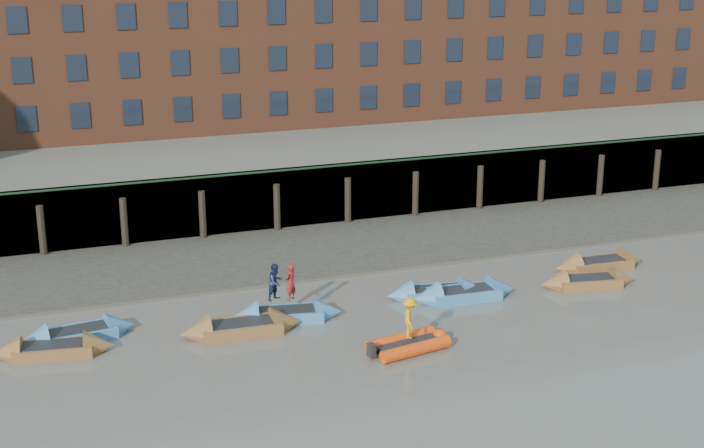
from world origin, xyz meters
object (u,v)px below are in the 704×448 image
rowboat_7 (599,264)px  rowboat_2 (241,328)px  person_rower_a (291,282)px  person_rib_crew (410,318)px  rowboat_3 (286,315)px  rowboat_4 (437,293)px  person_rower_b (276,282)px  rowboat_1 (78,334)px  rowboat_6 (588,282)px  rowboat_0 (53,350)px  rib_tender (411,344)px  rowboat_5 (464,294)px

rowboat_7 → rowboat_2: bearing=-171.7°
rowboat_2 → person_rower_a: bearing=19.4°
rowboat_7 → person_rib_crew: bearing=-153.1°
rowboat_2 → rowboat_3: bearing=22.4°
rowboat_4 → person_rower_b: size_ratio=2.94×
rowboat_1 → rowboat_6: bearing=-11.8°
rowboat_1 → person_rower_a: (8.56, -0.91, 1.45)m
rowboat_7 → rowboat_3: bearing=-173.7°
rowboat_6 → person_rower_b: (-14.40, 0.99, 1.47)m
rowboat_4 → rowboat_7: size_ratio=0.97×
rowboat_3 → person_rower_b: person_rower_b is taller
rowboat_0 → rowboat_2: bearing=4.9°
rowboat_4 → rib_tender: 5.64m
rowboat_5 → person_rower_b: size_ratio=3.09×
rowboat_4 → rib_tender: rowboat_4 is taller
rowboat_1 → rowboat_4: (15.32, -0.63, -0.01)m
person_rower_a → rib_tender: bearing=89.8°
rowboat_2 → rowboat_6: size_ratio=1.09×
rowboat_2 → rowboat_7: (17.95, 1.78, -0.01)m
rowboat_6 → person_rower_b: person_rower_b is taller
rowboat_0 → person_rib_crew: 13.73m
rowboat_2 → rowboat_4: (9.05, 0.97, -0.03)m
rowboat_3 → rowboat_5: rowboat_5 is taller
rowboat_2 → rowboat_1: bearing=168.2°
rowboat_2 → person_rower_b: (1.72, 0.90, 1.44)m
rowboat_7 → person_rower_a: (-15.65, -1.09, 1.45)m
rowboat_3 → rowboat_7: rowboat_7 is taller
rowboat_3 → rowboat_6: (14.01, -0.85, -0.01)m
rowboat_0 → rowboat_4: 16.32m
rowboat_4 → person_rib_crew: person_rib_crew is taller
rowboat_2 → rowboat_5: size_ratio=1.03×
rowboat_7 → rib_tender: size_ratio=1.39×
rowboat_0 → person_rower_a: (9.56, 0.28, 1.45)m
rowboat_2 → rowboat_5: rowboat_2 is taller
rowboat_7 → rib_tender: (-12.08, -5.47, 0.01)m
rowboat_3 → person_rower_b: (-0.38, 0.14, 1.46)m
rowboat_2 → person_rib_crew: 6.95m
rowboat_3 → person_rower_a: 1.46m
rowboat_3 → person_rib_crew: bearing=-40.4°
rib_tender → person_rower_a: bearing=118.2°
rowboat_0 → rowboat_2: 7.27m
rowboat_2 → rowboat_3: size_ratio=1.04×
rowboat_4 → rib_tender: size_ratio=1.36×
rowboat_0 → rowboat_5: (17.39, -0.03, 0.01)m
rowboat_4 → person_rower_a: size_ratio=2.97×
rowboat_5 → rowboat_2: bearing=-175.0°
rowboat_1 → rowboat_0: bearing=-137.7°
rowboat_2 → rowboat_3: rowboat_2 is taller
rowboat_2 → rowboat_6: 16.12m
rowboat_7 → rib_tender: 13.26m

